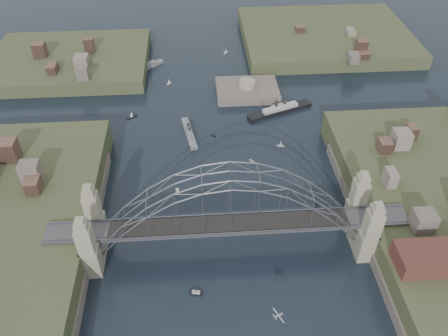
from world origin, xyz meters
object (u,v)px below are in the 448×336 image
(naval_cruiser_near, at_px, (189,133))
(ocean_liner, at_px, (280,110))
(bridge, at_px, (230,212))
(fort_island, at_px, (247,95))
(naval_cruiser_far, at_px, (147,67))
(wharf_shed, at_px, (443,257))

(naval_cruiser_near, distance_m, ocean_liner, 32.72)
(bridge, bearing_deg, fort_island, 80.27)
(ocean_liner, bearing_deg, fort_island, 127.84)
(bridge, distance_m, fort_island, 72.14)
(bridge, relative_size, naval_cruiser_near, 5.02)
(bridge, distance_m, naval_cruiser_far, 95.45)
(naval_cruiser_near, bearing_deg, naval_cruiser_far, 109.56)
(fort_island, distance_m, naval_cruiser_far, 42.75)
(bridge, xyz_separation_m, fort_island, (12.00, 70.00, -12.66))
(wharf_shed, bearing_deg, ocean_liner, 107.27)
(naval_cruiser_far, distance_m, ocean_liner, 57.87)
(naval_cruiser_near, relative_size, ocean_liner, 0.72)
(naval_cruiser_near, height_order, naval_cruiser_far, naval_cruiser_far)
(naval_cruiser_far, bearing_deg, naval_cruiser_near, -70.44)
(bridge, relative_size, ocean_liner, 3.63)
(fort_island, bearing_deg, naval_cruiser_far, 149.96)
(fort_island, bearing_deg, wharf_shed, -69.15)
(wharf_shed, relative_size, ocean_liner, 0.86)
(bridge, xyz_separation_m, naval_cruiser_far, (-24.99, 91.39, -11.52))
(naval_cruiser_far, bearing_deg, bridge, -74.71)
(fort_island, height_order, naval_cruiser_far, fort_island)
(bridge, distance_m, wharf_shed, 46.23)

